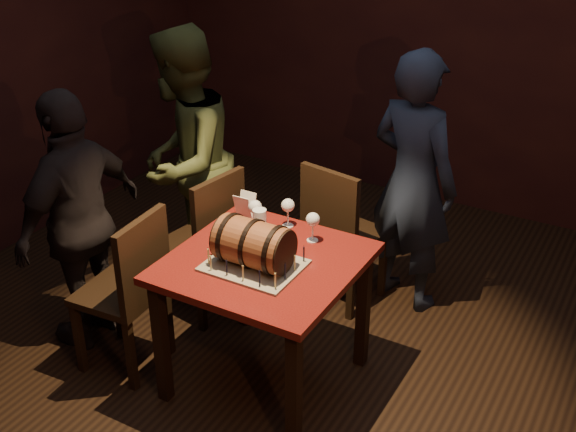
{
  "coord_description": "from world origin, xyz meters",
  "views": [
    {
      "loc": [
        1.46,
        -2.66,
        2.57
      ],
      "look_at": [
        -0.09,
        0.05,
        0.95
      ],
      "focal_mm": 45.0,
      "sensor_mm": 36.0,
      "label": 1
    }
  ],
  "objects_px": {
    "chair_left_rear": "(208,237)",
    "person_back": "(413,182)",
    "wine_glass_left": "(255,208)",
    "chair_left_front": "(131,285)",
    "pub_table": "(265,278)",
    "person_left_rear": "(184,163)",
    "wine_glass_mid": "(288,207)",
    "pint_of_ale": "(260,223)",
    "barrel_cake": "(253,244)",
    "person_left_front": "(80,221)",
    "chair_back": "(339,228)",
    "wine_glass_right": "(313,221)"
  },
  "relations": [
    {
      "from": "chair_left_front",
      "to": "person_left_front",
      "type": "xyz_separation_m",
      "value": [
        -0.41,
        0.1,
        0.22
      ]
    },
    {
      "from": "pint_of_ale",
      "to": "person_left_rear",
      "type": "xyz_separation_m",
      "value": [
        -0.81,
        0.43,
        0.01
      ]
    },
    {
      "from": "pint_of_ale",
      "to": "wine_glass_mid",
      "type": "bearing_deg",
      "value": 64.6
    },
    {
      "from": "wine_glass_left",
      "to": "chair_back",
      "type": "relative_size",
      "value": 0.17
    },
    {
      "from": "pub_table",
      "to": "person_back",
      "type": "height_order",
      "value": "person_back"
    },
    {
      "from": "wine_glass_right",
      "to": "person_back",
      "type": "bearing_deg",
      "value": 75.05
    },
    {
      "from": "barrel_cake",
      "to": "chair_left_rear",
      "type": "xyz_separation_m",
      "value": [
        -0.61,
        0.46,
        -0.35
      ]
    },
    {
      "from": "chair_left_front",
      "to": "pub_table",
      "type": "bearing_deg",
      "value": 20.03
    },
    {
      "from": "pub_table",
      "to": "person_left_front",
      "type": "bearing_deg",
      "value": -172.55
    },
    {
      "from": "barrel_cake",
      "to": "wine_glass_left",
      "type": "relative_size",
      "value": 2.55
    },
    {
      "from": "pint_of_ale",
      "to": "chair_back",
      "type": "height_order",
      "value": "chair_back"
    },
    {
      "from": "wine_glass_mid",
      "to": "chair_left_rear",
      "type": "xyz_separation_m",
      "value": [
        -0.55,
        0.02,
        -0.34
      ]
    },
    {
      "from": "chair_back",
      "to": "person_back",
      "type": "relative_size",
      "value": 0.58
    },
    {
      "from": "barrel_cake",
      "to": "chair_left_rear",
      "type": "distance_m",
      "value": 0.84
    },
    {
      "from": "person_left_front",
      "to": "person_back",
      "type": "bearing_deg",
      "value": 131.77
    },
    {
      "from": "chair_back",
      "to": "person_left_rear",
      "type": "bearing_deg",
      "value": -166.88
    },
    {
      "from": "pub_table",
      "to": "wine_glass_right",
      "type": "relative_size",
      "value": 5.59
    },
    {
      "from": "wine_glass_mid",
      "to": "barrel_cake",
      "type": "bearing_deg",
      "value": -82.14
    },
    {
      "from": "pub_table",
      "to": "person_back",
      "type": "relative_size",
      "value": 0.56
    },
    {
      "from": "pub_table",
      "to": "chair_back",
      "type": "height_order",
      "value": "chair_back"
    },
    {
      "from": "person_left_rear",
      "to": "wine_glass_mid",
      "type": "bearing_deg",
      "value": 58.76
    },
    {
      "from": "wine_glass_left",
      "to": "chair_left_rear",
      "type": "bearing_deg",
      "value": 163.49
    },
    {
      "from": "pint_of_ale",
      "to": "chair_left_front",
      "type": "distance_m",
      "value": 0.75
    },
    {
      "from": "wine_glass_left",
      "to": "wine_glass_mid",
      "type": "relative_size",
      "value": 1.0
    },
    {
      "from": "chair_left_rear",
      "to": "chair_left_front",
      "type": "xyz_separation_m",
      "value": [
        -0.05,
        -0.62,
        0.0
      ]
    },
    {
      "from": "wine_glass_mid",
      "to": "chair_back",
      "type": "relative_size",
      "value": 0.17
    },
    {
      "from": "wine_glass_right",
      "to": "person_left_front",
      "type": "relative_size",
      "value": 0.11
    },
    {
      "from": "chair_left_rear",
      "to": "person_back",
      "type": "relative_size",
      "value": 0.58
    },
    {
      "from": "pub_table",
      "to": "chair_left_rear",
      "type": "height_order",
      "value": "chair_left_rear"
    },
    {
      "from": "wine_glass_right",
      "to": "chair_back",
      "type": "xyz_separation_m",
      "value": [
        -0.12,
        0.57,
        -0.35
      ]
    },
    {
      "from": "barrel_cake",
      "to": "chair_back",
      "type": "relative_size",
      "value": 0.44
    },
    {
      "from": "wine_glass_mid",
      "to": "pint_of_ale",
      "type": "height_order",
      "value": "wine_glass_mid"
    },
    {
      "from": "pub_table",
      "to": "barrel_cake",
      "type": "bearing_deg",
      "value": -96.89
    },
    {
      "from": "pub_table",
      "to": "chair_back",
      "type": "xyz_separation_m",
      "value": [
        -0.0,
        0.85,
        -0.12
      ]
    },
    {
      "from": "wine_glass_mid",
      "to": "person_left_front",
      "type": "bearing_deg",
      "value": -153.78
    },
    {
      "from": "pub_table",
      "to": "wine_glass_mid",
      "type": "xyz_separation_m",
      "value": [
        -0.07,
        0.36,
        0.23
      ]
    },
    {
      "from": "person_back",
      "to": "person_left_front",
      "type": "bearing_deg",
      "value": 57.83
    },
    {
      "from": "wine_glass_left",
      "to": "pint_of_ale",
      "type": "relative_size",
      "value": 1.07
    },
    {
      "from": "wine_glass_right",
      "to": "person_left_rear",
      "type": "distance_m",
      "value": 1.13
    },
    {
      "from": "wine_glass_left",
      "to": "pint_of_ale",
      "type": "bearing_deg",
      "value": -42.94
    },
    {
      "from": "wine_glass_mid",
      "to": "wine_glass_right",
      "type": "relative_size",
      "value": 1.0
    },
    {
      "from": "chair_left_front",
      "to": "person_left_front",
      "type": "bearing_deg",
      "value": 166.01
    },
    {
      "from": "pub_table",
      "to": "person_left_rear",
      "type": "xyz_separation_m",
      "value": [
        -0.96,
        0.63,
        0.19
      ]
    },
    {
      "from": "chair_left_rear",
      "to": "person_left_rear",
      "type": "distance_m",
      "value": 0.52
    },
    {
      "from": "wine_glass_left",
      "to": "person_back",
      "type": "height_order",
      "value": "person_back"
    },
    {
      "from": "pint_of_ale",
      "to": "person_back",
      "type": "distance_m",
      "value": 1.04
    },
    {
      "from": "chair_back",
      "to": "chair_left_rear",
      "type": "bearing_deg",
      "value": -142.63
    },
    {
      "from": "chair_back",
      "to": "person_left_front",
      "type": "relative_size",
      "value": 0.62
    },
    {
      "from": "wine_glass_right",
      "to": "pint_of_ale",
      "type": "relative_size",
      "value": 1.07
    },
    {
      "from": "wine_glass_left",
      "to": "wine_glass_mid",
      "type": "distance_m",
      "value": 0.17
    }
  ]
}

